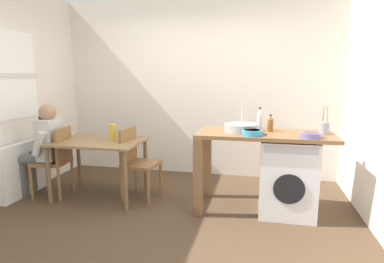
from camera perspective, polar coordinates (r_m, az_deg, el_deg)
The scene contains 18 objects.
ground_plane at distance 3.60m, azimuth -4.62°, elevation -15.43°, with size 5.46×5.46×0.00m, color #4C3826.
wall_back at distance 4.95m, azimuth 1.07°, elevation 7.78°, with size 4.60×0.10×2.70m, color silver.
radiator at distance 4.68m, azimuth -28.08°, elevation -5.97°, with size 0.10×0.80×0.70m, color white.
dining_table at distance 4.17m, azimuth -16.53°, elevation -2.87°, with size 1.10×0.76×0.74m.
chair_person_seat at distance 4.41m, azimuth -23.26°, elevation -4.39°, with size 0.44×0.44×0.90m.
chair_opposite at distance 4.05m, azimuth -10.09°, elevation -4.96°, with size 0.44×0.44×0.90m.
seated_person at distance 4.46m, azimuth -25.23°, elevation -2.24°, with size 0.52×0.53×1.20m.
kitchen_counter at distance 3.65m, azimuth 9.60°, elevation -2.51°, with size 1.50×0.68×0.92m.
washing_machine at distance 3.74m, azimuth 16.77°, elevation -7.74°, with size 0.60×0.61×0.86m.
sink_basin at distance 3.61m, azimuth 8.88°, elevation 0.67°, with size 0.38×0.38×0.09m, color #9EA0A5.
tap at distance 3.78m, azimuth 9.08°, elevation 2.53°, with size 0.02×0.02×0.28m, color #B2B2B7.
bottle_tall_green at distance 3.78m, azimuth 12.12°, elevation 2.12°, with size 0.06×0.06×0.26m.
bottle_squat_brown at distance 3.68m, azimuth 13.96°, elevation 1.35°, with size 0.07×0.07×0.20m.
mixing_bowl at distance 3.41m, azimuth 10.83°, elevation -0.13°, with size 0.22×0.22×0.06m.
utensil_crock at distance 3.72m, azimuth 22.80°, elevation 0.65°, with size 0.11×0.11×0.30m.
colander at distance 3.43m, azimuth 20.60°, elevation -0.59°, with size 0.20×0.20×0.06m.
vase at distance 4.15m, azimuth -14.19°, elevation -0.04°, with size 0.09×0.09×0.20m, color gold.
scissors at distance 3.52m, azimuth 12.22°, elevation -0.37°, with size 0.15×0.06×0.01m.
Camera 1 is at (0.96, -3.10, 1.55)m, focal length 29.53 mm.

